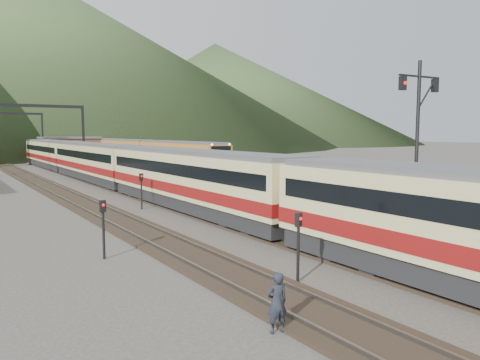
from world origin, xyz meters
TOP-DOWN VIEW (x-y plane):
  - track_main at (0.00, 40.00)m, footprint 2.60×200.00m
  - track_far at (-5.00, 40.00)m, footprint 2.60×200.00m
  - track_second at (11.50, 40.00)m, footprint 2.60×200.00m
  - platform at (5.60, 38.00)m, footprint 8.00×100.00m
  - gantry_near at (-2.85, 55.00)m, footprint 9.55×0.25m
  - gantry_far at (-2.85, 80.00)m, footprint 9.55×0.25m
  - station_shed at (5.60, 78.00)m, footprint 9.40×4.40m
  - hill_b at (30.00, 230.00)m, footprint 220.00×220.00m
  - hill_c at (110.00, 210.00)m, footprint 160.00×160.00m
  - main_train at (0.00, 33.77)m, footprint 3.00×82.16m
  - second_train at (11.50, 68.21)m, footprint 2.82×57.84m
  - signal_mast at (2.33, 9.26)m, footprint 2.20×0.30m
  - short_signal_a at (-3.52, 9.27)m, footprint 0.26×0.23m
  - short_signal_b at (-2.42, 25.71)m, footprint 0.22×0.17m
  - short_signal_c at (-7.93, 15.48)m, footprint 0.22×0.16m
  - worker at (-6.44, 6.60)m, footprint 0.60×0.45m

SIDE VIEW (x-z plane):
  - track_main at x=0.00m, z-range -0.05..0.18m
  - track_far at x=-5.00m, z-range -0.05..0.18m
  - track_second at x=11.50m, z-range -0.05..0.18m
  - platform at x=5.60m, z-range 0.00..1.00m
  - worker at x=-6.44m, z-range 0.00..1.51m
  - short_signal_a at x=-3.52m, z-range 0.33..2.60m
  - short_signal_b at x=-2.42m, z-range 0.33..2.60m
  - short_signal_c at x=-7.93m, z-range 0.33..2.60m
  - second_train at x=11.50m, z-range 0.23..3.67m
  - main_train at x=0.00m, z-range 0.23..3.89m
  - station_shed at x=5.60m, z-range 1.02..4.12m
  - signal_mast at x=2.33m, z-range 1.74..8.27m
  - gantry_near at x=-2.85m, z-range 1.59..9.59m
  - gantry_far at x=-2.85m, z-range 1.59..9.59m
  - hill_c at x=110.00m, z-range 0.00..50.00m
  - hill_b at x=30.00m, z-range 0.00..75.00m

